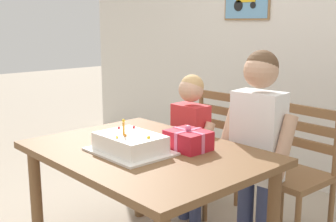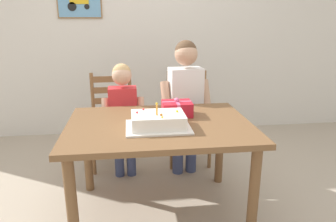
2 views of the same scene
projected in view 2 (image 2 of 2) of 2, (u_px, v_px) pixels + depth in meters
name	position (u px, v px, depth m)	size (l,w,h in m)	color
ground_plane	(160.00, 211.00, 2.48)	(20.00, 20.00, 0.00)	tan
back_wall	(144.00, 30.00, 3.89)	(6.40, 0.11, 2.60)	silver
dining_table	(159.00, 136.00, 2.30)	(1.32, 0.96, 0.73)	brown
birthday_cake	(158.00, 121.00, 2.16)	(0.44, 0.34, 0.19)	white
gift_box_red_large	(177.00, 108.00, 2.44)	(0.23, 0.19, 0.14)	red
chair_left	(112.00, 120.00, 3.18)	(0.44, 0.44, 0.92)	brown
chair_right	(188.00, 117.00, 3.27)	(0.44, 0.44, 0.92)	brown
child_older	(185.00, 95.00, 2.88)	(0.48, 0.28, 1.27)	#38426B
child_younger	(123.00, 110.00, 2.85)	(0.38, 0.22, 1.07)	#38426B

